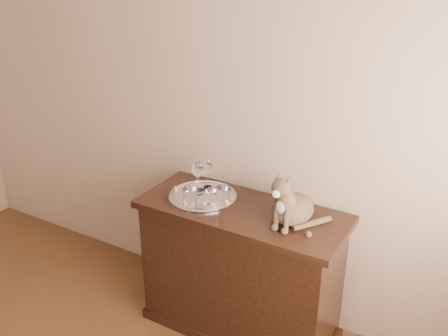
# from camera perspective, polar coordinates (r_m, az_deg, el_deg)

# --- Properties ---
(wall_back) EXTENTS (4.00, 0.10, 2.70)m
(wall_back) POSITION_cam_1_polar(r_m,az_deg,el_deg) (3.17, -4.78, 8.33)
(wall_back) COLOR #C3A892
(wall_back) RESTS_ON ground
(sideboard) EXTENTS (1.20, 0.50, 0.85)m
(sideboard) POSITION_cam_1_polar(r_m,az_deg,el_deg) (3.05, 1.94, -11.68)
(sideboard) COLOR black
(sideboard) RESTS_ON ground
(tray) EXTENTS (0.40, 0.40, 0.01)m
(tray) POSITION_cam_1_polar(r_m,az_deg,el_deg) (2.94, -2.45, -3.34)
(tray) COLOR white
(tray) RESTS_ON sideboard
(wine_glass_a) EXTENTS (0.07, 0.07, 0.18)m
(wine_glass_a) POSITION_cam_1_polar(r_m,az_deg,el_deg) (2.97, -2.89, -1.02)
(wine_glass_a) COLOR silver
(wine_glass_a) RESTS_ON tray
(wine_glass_b) EXTENTS (0.07, 0.07, 0.17)m
(wine_glass_b) POSITION_cam_1_polar(r_m,az_deg,el_deg) (3.01, -1.87, -0.73)
(wine_glass_b) COLOR white
(wine_glass_b) RESTS_ON tray
(wine_glass_d) EXTENTS (0.08, 0.08, 0.20)m
(wine_glass_d) POSITION_cam_1_polar(r_m,az_deg,el_deg) (2.94, -2.99, -1.07)
(wine_glass_d) COLOR white
(wine_glass_d) RESTS_ON tray
(tumbler_a) EXTENTS (0.07, 0.07, 0.08)m
(tumbler_a) POSITION_cam_1_polar(r_m,az_deg,el_deg) (2.85, -1.54, -3.26)
(tumbler_a) COLOR white
(tumbler_a) RESTS_ON tray
(tumbler_b) EXTENTS (0.09, 0.09, 0.10)m
(tumbler_b) POSITION_cam_1_polar(r_m,az_deg,el_deg) (2.84, -3.93, -3.23)
(tumbler_b) COLOR white
(tumbler_b) RESTS_ON tray
(tumbler_c) EXTENTS (0.08, 0.08, 0.09)m
(tumbler_c) POSITION_cam_1_polar(r_m,az_deg,el_deg) (2.85, -0.17, -3.11)
(tumbler_c) COLOR silver
(tumbler_c) RESTS_ON tray
(cat) EXTENTS (0.36, 0.35, 0.32)m
(cat) POSITION_cam_1_polar(r_m,az_deg,el_deg) (2.64, 7.98, -3.13)
(cat) COLOR #47372A
(cat) RESTS_ON sideboard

